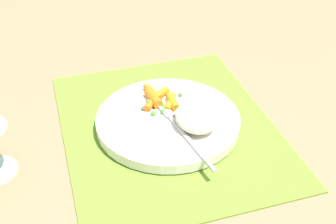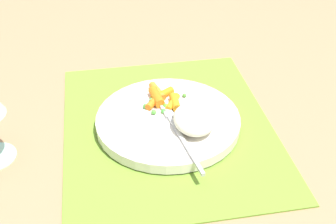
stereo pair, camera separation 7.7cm
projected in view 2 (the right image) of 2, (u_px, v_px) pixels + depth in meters
ground_plane at (168, 127)px, 0.80m from camera, size 2.40×2.40×0.00m
placemat at (168, 126)px, 0.80m from camera, size 0.45×0.37×0.01m
plate at (168, 121)px, 0.80m from camera, size 0.26×0.26×0.02m
rice_mound at (194, 119)px, 0.75m from camera, size 0.09×0.07×0.04m
carrot_portion at (162, 98)px, 0.83m from camera, size 0.09×0.07×0.02m
pea_scatter at (164, 105)px, 0.81m from camera, size 0.08×0.09×0.01m
fork at (176, 128)px, 0.76m from camera, size 0.20×0.04×0.01m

